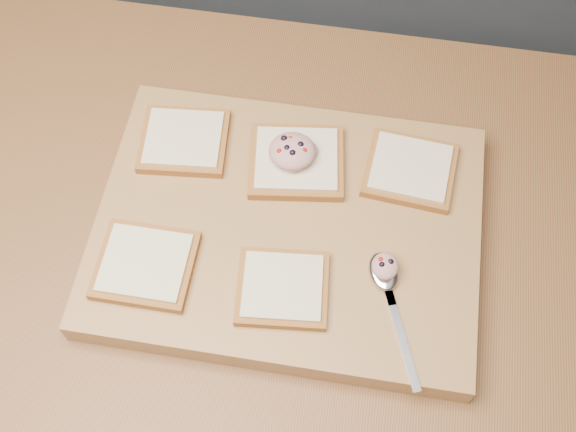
% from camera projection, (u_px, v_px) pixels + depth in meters
% --- Properties ---
extents(ground, '(4.00, 4.00, 0.00)m').
position_uv_depth(ground, '(337.00, 426.00, 1.71)').
color(ground, '#515459').
rests_on(ground, ground).
extents(island_counter, '(2.00, 0.80, 0.90)m').
position_uv_depth(island_counter, '(352.00, 369.00, 1.32)').
color(island_counter, slate).
rests_on(island_counter, ground).
extents(cutting_board, '(0.49, 0.37, 0.04)m').
position_uv_depth(cutting_board, '(288.00, 229.00, 0.93)').
color(cutting_board, '#A07844').
rests_on(cutting_board, island_counter).
extents(bread_far_left, '(0.12, 0.12, 0.02)m').
position_uv_depth(bread_far_left, '(184.00, 140.00, 0.97)').
color(bread_far_left, '#9C5A28').
rests_on(bread_far_left, cutting_board).
extents(bread_far_center, '(0.14, 0.13, 0.02)m').
position_uv_depth(bread_far_center, '(296.00, 161.00, 0.95)').
color(bread_far_center, '#9C5A28').
rests_on(bread_far_center, cutting_board).
extents(bread_far_right, '(0.12, 0.11, 0.02)m').
position_uv_depth(bread_far_right, '(410.00, 170.00, 0.94)').
color(bread_far_right, '#9C5A28').
rests_on(bread_far_right, cutting_board).
extents(bread_near_left, '(0.12, 0.11, 0.02)m').
position_uv_depth(bread_near_left, '(145.00, 265.00, 0.88)').
color(bread_near_left, '#9C5A28').
rests_on(bread_near_left, cutting_board).
extents(bread_near_center, '(0.12, 0.11, 0.02)m').
position_uv_depth(bread_near_center, '(283.00, 288.00, 0.86)').
color(bread_near_center, '#9C5A28').
rests_on(bread_near_center, cutting_board).
extents(tuna_salad_dollop, '(0.06, 0.06, 0.03)m').
position_uv_depth(tuna_salad_dollop, '(292.00, 151.00, 0.93)').
color(tuna_salad_dollop, tan).
rests_on(tuna_salad_dollop, bread_far_center).
extents(spoon, '(0.08, 0.17, 0.01)m').
position_uv_depth(spoon, '(386.00, 281.00, 0.87)').
color(spoon, silver).
rests_on(spoon, cutting_board).
extents(spoon_salad, '(0.03, 0.04, 0.02)m').
position_uv_depth(spoon_salad, '(385.00, 266.00, 0.86)').
color(spoon_salad, tan).
rests_on(spoon_salad, spoon).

